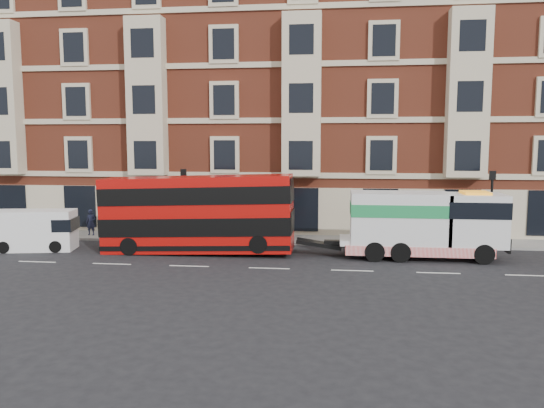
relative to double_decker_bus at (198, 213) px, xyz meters
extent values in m
plane|color=black|center=(4.37, -3.20, -2.25)|extent=(120.00, 120.00, 0.00)
cube|color=slate|center=(4.37, 4.30, -2.17)|extent=(90.00, 3.00, 0.15)
cube|color=brown|center=(4.87, 11.80, 6.75)|extent=(45.00, 12.00, 18.00)
cylinder|color=black|center=(-1.63, 3.00, -0.10)|extent=(0.14, 0.14, 4.00)
cube|color=black|center=(-1.63, 3.00, 2.00)|extent=(0.35, 0.15, 0.50)
cylinder|color=black|center=(16.37, 3.00, -0.10)|extent=(0.14, 0.14, 4.00)
cube|color=black|center=(16.37, 3.00, 2.00)|extent=(0.35, 0.15, 0.50)
cube|color=#A50C09|center=(0.00, 0.00, -0.06)|extent=(10.45, 2.33, 4.10)
cube|color=black|center=(0.00, 0.00, -0.66)|extent=(10.49, 2.39, 0.98)
cube|color=black|center=(0.00, 0.00, 1.02)|extent=(10.49, 2.39, 0.93)
cylinder|color=black|center=(-3.54, -1.05, -1.76)|extent=(0.97, 0.30, 0.97)
cylinder|color=black|center=(-3.54, 1.05, -1.76)|extent=(0.97, 0.30, 0.97)
cylinder|color=black|center=(3.54, -1.05, -1.48)|extent=(0.97, 0.30, 0.97)
cylinder|color=black|center=(3.54, 1.05, -1.48)|extent=(0.97, 0.30, 0.97)
cube|color=silver|center=(12.00, 0.00, -1.36)|extent=(8.39, 2.14, 0.28)
cube|color=silver|center=(14.70, 0.00, -0.15)|extent=(2.98, 2.33, 2.70)
cube|color=silver|center=(10.88, 0.00, -0.10)|extent=(5.04, 2.33, 2.70)
cube|color=#1C8043|center=(10.88, 0.00, 0.36)|extent=(5.08, 2.37, 0.65)
cube|color=red|center=(11.81, 0.00, -1.69)|extent=(7.46, 2.39, 0.51)
cylinder|color=black|center=(14.98, -1.05, -1.74)|extent=(1.03, 0.33, 1.03)
cylinder|color=black|center=(14.98, 1.05, -1.74)|extent=(1.03, 0.33, 1.03)
cylinder|color=black|center=(10.88, -1.05, -1.74)|extent=(1.03, 0.37, 1.03)
cylinder|color=black|center=(10.88, 1.05, -1.74)|extent=(1.03, 0.37, 1.03)
cylinder|color=black|center=(9.58, -1.05, -1.74)|extent=(1.03, 0.37, 1.03)
cylinder|color=black|center=(9.58, 1.05, -1.74)|extent=(1.03, 0.37, 1.03)
cube|color=silver|center=(-9.42, -0.32, -1.11)|extent=(4.63, 2.54, 2.28)
cylinder|color=black|center=(-10.64, -1.40, -1.92)|extent=(0.69, 0.34, 0.67)
cylinder|color=black|center=(-10.96, 0.23, -1.92)|extent=(0.69, 0.34, 0.67)
cylinder|color=black|center=(-7.89, -0.87, -1.92)|extent=(0.69, 0.34, 0.67)
cylinder|color=black|center=(-8.20, 0.76, -1.92)|extent=(0.69, 0.34, 0.67)
imported|color=#1C2038|center=(-8.10, 3.95, -1.27)|extent=(0.62, 0.42, 1.66)
camera|label=1|loc=(7.47, -28.24, 3.81)|focal=35.00mm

